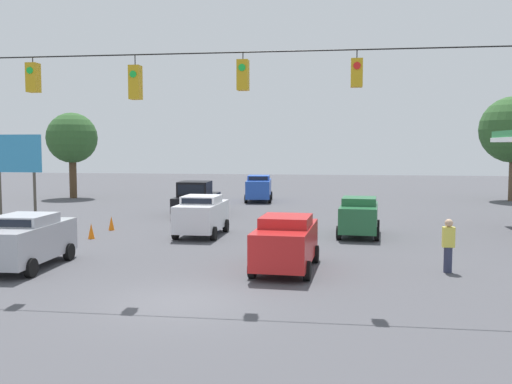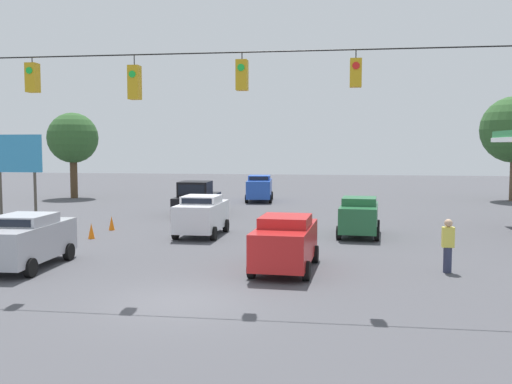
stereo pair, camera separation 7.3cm
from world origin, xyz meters
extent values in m
plane|color=#47474C|center=(0.00, 0.00, 0.00)|extent=(140.00, 140.00, 0.00)
cylinder|color=black|center=(0.00, -1.16, 6.98)|extent=(19.54, 0.04, 0.04)
cube|color=gold|center=(-4.80, -1.16, 6.34)|extent=(0.32, 0.36, 0.78)
cylinder|color=black|center=(-4.80, -1.16, 6.85)|extent=(0.03, 0.03, 0.25)
cylinder|color=red|center=(-4.80, -0.97, 6.51)|extent=(0.20, 0.02, 0.20)
cube|color=gold|center=(-1.60, -1.16, 6.33)|extent=(0.32, 0.36, 0.86)
cylinder|color=black|center=(-1.60, -1.16, 6.87)|extent=(0.03, 0.03, 0.21)
cylinder|color=green|center=(-1.60, -0.97, 6.52)|extent=(0.20, 0.02, 0.20)
cube|color=gold|center=(1.60, -1.16, 6.17)|extent=(0.32, 0.36, 0.99)
cylinder|color=black|center=(1.60, -1.16, 6.82)|extent=(0.03, 0.03, 0.31)
cylinder|color=green|center=(1.60, -0.97, 6.39)|extent=(0.20, 0.02, 0.20)
cube|color=gold|center=(4.80, -1.16, 6.36)|extent=(0.32, 0.36, 0.87)
cylinder|color=black|center=(4.80, -1.16, 6.89)|extent=(0.03, 0.03, 0.18)
cylinder|color=green|center=(4.80, -0.97, 6.56)|extent=(0.20, 0.02, 0.20)
cube|color=black|center=(4.39, -19.80, 0.77)|extent=(2.13, 5.60, 0.90)
cube|color=black|center=(4.38, -19.13, 1.67)|extent=(1.89, 2.04, 0.90)
cube|color=black|center=(4.36, -18.12, 1.67)|extent=(1.60, 0.06, 0.63)
cylinder|color=black|center=(5.35, -17.97, 0.32)|extent=(0.23, 0.64, 0.64)
cylinder|color=black|center=(3.35, -18.01, 0.32)|extent=(0.23, 0.64, 0.64)
cylinder|color=black|center=(5.44, -21.58, 0.32)|extent=(0.23, 0.64, 0.64)
cylinder|color=black|center=(3.43, -21.62, 0.32)|extent=(0.23, 0.64, 0.64)
cube|color=#A8AAB2|center=(6.58, -3.54, 0.93)|extent=(1.93, 4.44, 1.22)
cube|color=#A8AAB2|center=(6.58, -3.54, 1.72)|extent=(1.73, 1.98, 0.36)
cube|color=black|center=(6.56, -2.56, 1.72)|extent=(1.46, 0.06, 0.25)
cylinder|color=black|center=(5.64, -2.13, 0.32)|extent=(0.24, 0.65, 0.64)
cylinder|color=black|center=(7.53, -4.94, 0.32)|extent=(0.24, 0.65, 0.64)
cylinder|color=black|center=(5.71, -4.99, 0.32)|extent=(0.24, 0.65, 0.64)
cube|color=silver|center=(2.12, -11.47, 0.95)|extent=(1.90, 4.07, 1.25)
cube|color=silver|center=(2.12, -11.47, 1.75)|extent=(1.70, 1.81, 0.36)
cube|color=black|center=(2.14, -10.58, 1.75)|extent=(1.45, 0.05, 0.25)
cylinder|color=black|center=(3.05, -10.19, 0.32)|extent=(0.23, 0.64, 0.64)
cylinder|color=black|center=(1.24, -10.15, 0.32)|extent=(0.23, 0.64, 0.64)
cylinder|color=black|center=(2.99, -12.80, 0.32)|extent=(0.23, 0.64, 0.64)
cylinder|color=black|center=(1.18, -12.76, 0.32)|extent=(0.23, 0.64, 0.64)
cube|color=#234CB2|center=(1.67, -28.75, 0.99)|extent=(2.17, 4.71, 1.34)
cube|color=#234CB2|center=(1.67, -28.75, 1.84)|extent=(1.81, 2.15, 0.36)
cube|color=black|center=(1.59, -27.74, 1.84)|extent=(1.43, 0.14, 0.25)
cylinder|color=black|center=(2.45, -27.20, 0.32)|extent=(0.27, 0.66, 0.64)
cylinder|color=black|center=(0.66, -27.35, 0.32)|extent=(0.27, 0.66, 0.64)
cylinder|color=black|center=(2.69, -30.16, 0.32)|extent=(0.27, 0.66, 0.64)
cylinder|color=black|center=(0.90, -30.31, 0.32)|extent=(0.27, 0.66, 0.64)
cube|color=#236038|center=(-5.38, -12.42, 0.91)|extent=(2.02, 4.09, 1.18)
cube|color=#236038|center=(-5.38, -12.42, 1.68)|extent=(1.71, 1.86, 0.36)
cube|color=black|center=(-5.45, -13.30, 1.68)|extent=(1.36, 0.13, 0.25)
cylinder|color=black|center=(-6.34, -13.63, 0.32)|extent=(0.27, 0.66, 0.64)
cylinder|color=black|center=(-4.63, -13.77, 0.32)|extent=(0.27, 0.66, 0.64)
cylinder|color=black|center=(-6.13, -11.07, 0.32)|extent=(0.27, 0.66, 0.64)
cylinder|color=black|center=(-4.43, -11.20, 0.32)|extent=(0.27, 0.66, 0.64)
cube|color=red|center=(-2.57, -4.45, 0.93)|extent=(2.05, 4.53, 1.22)
cube|color=red|center=(-2.57, -4.45, 1.72)|extent=(1.77, 2.04, 0.36)
cube|color=black|center=(-2.62, -5.44, 1.72)|extent=(1.44, 0.10, 0.25)
cylinder|color=black|center=(-3.55, -5.84, 0.32)|extent=(0.26, 0.65, 0.64)
cylinder|color=black|center=(-1.75, -5.94, 0.32)|extent=(0.26, 0.65, 0.64)
cylinder|color=black|center=(-3.38, -2.96, 0.32)|extent=(0.26, 0.65, 0.64)
cylinder|color=black|center=(-1.58, -3.07, 0.32)|extent=(0.26, 0.65, 0.64)
cone|color=orange|center=(7.07, -4.33, 0.36)|extent=(0.31, 0.31, 0.73)
cone|color=orange|center=(7.20, -6.94, 0.36)|extent=(0.31, 0.31, 0.73)
cone|color=orange|center=(6.98, -9.83, 0.36)|extent=(0.31, 0.31, 0.73)
cone|color=orange|center=(7.11, -12.52, 0.36)|extent=(0.31, 0.31, 0.73)
cylinder|color=#4C473D|center=(12.56, -14.87, 1.41)|extent=(0.16, 0.16, 2.82)
cylinder|color=#4C473D|center=(14.68, -14.87, 1.41)|extent=(0.16, 0.16, 2.82)
cube|color=#338CBF|center=(13.62, -14.87, 3.88)|extent=(3.02, 0.12, 2.13)
cylinder|color=#2D334C|center=(-8.08, -4.82, 0.44)|extent=(0.28, 0.28, 0.87)
cube|color=#D8CC4C|center=(-8.08, -4.82, 1.22)|extent=(0.40, 0.24, 0.69)
sphere|color=tan|center=(-8.08, -4.82, 1.70)|extent=(0.27, 0.27, 0.27)
cylinder|color=brown|center=(-17.91, -31.79, 2.08)|extent=(0.46, 0.46, 4.15)
cylinder|color=#4C3823|center=(17.25, -29.31, 1.92)|extent=(0.59, 0.59, 3.83)
sphere|color=#2D5628|center=(17.25, -29.31, 4.96)|extent=(4.12, 4.12, 4.12)
camera|label=1|loc=(-4.26, 15.09, 4.33)|focal=40.00mm
camera|label=2|loc=(-4.33, 15.08, 4.33)|focal=40.00mm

